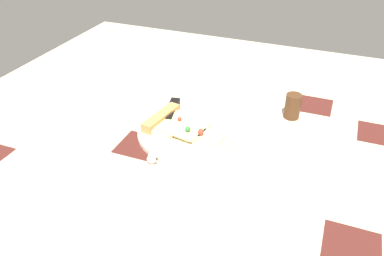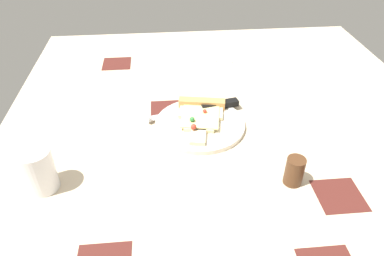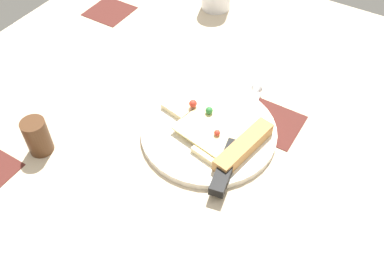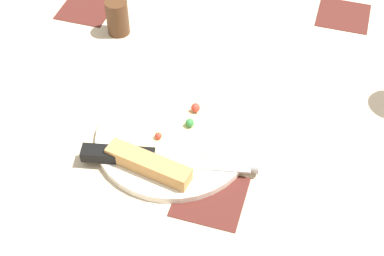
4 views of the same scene
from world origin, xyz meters
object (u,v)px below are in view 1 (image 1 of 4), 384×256
plate (186,133)px  knife (167,121)px  fork (77,92)px  pepper_shaker (293,106)px  pizza_slice (177,125)px

plate → knife: (-5.37, 1.38, 1.18)cm
plate → fork: bearing=167.6°
pepper_shaker → pizza_slice: bearing=-145.3°
knife → pizza_slice: bearing=150.1°
pepper_shaker → plate: bearing=-141.4°
knife → pepper_shaker: (26.23, 15.26, 1.32)cm
plate → knife: knife is taller
pepper_shaker → fork: pepper_shaker is taller
knife → fork: 30.69cm
pizza_slice → knife: pizza_slice is taller
plate → pepper_shaker: pepper_shaker is taller
plate → pepper_shaker: 26.81cm
pizza_slice → fork: pizza_slice is taller
fork → pepper_shaker: bearing=15.5°
pizza_slice → pepper_shaker: pepper_shaker is taller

